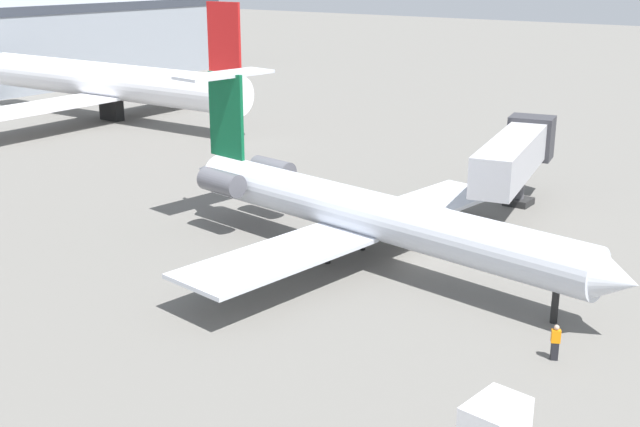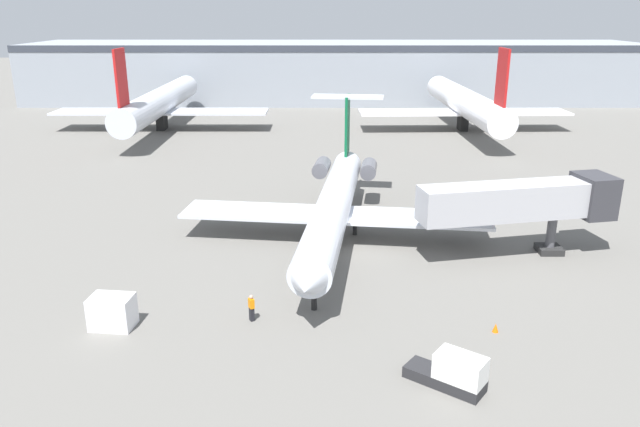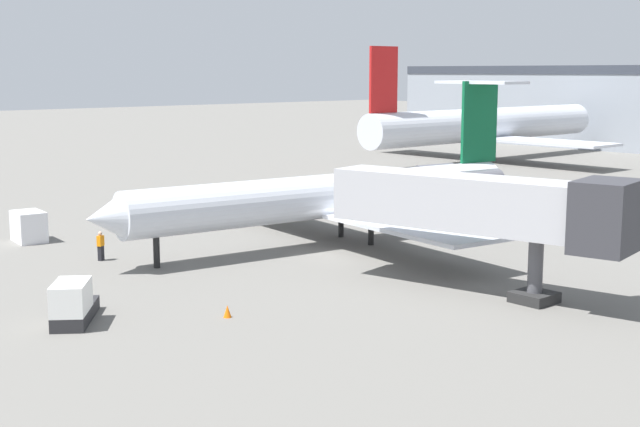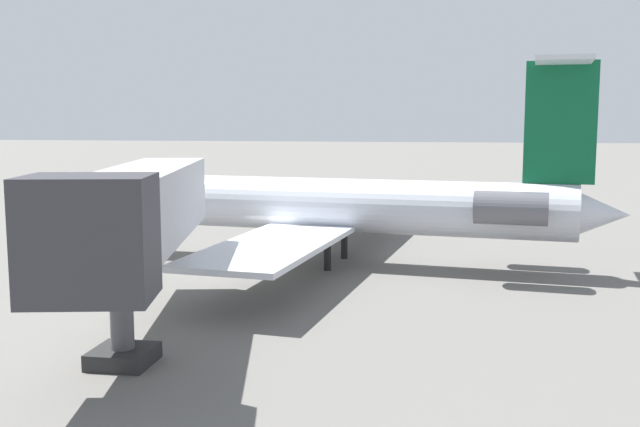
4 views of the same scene
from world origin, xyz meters
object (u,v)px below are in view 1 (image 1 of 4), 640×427
regional_jet (359,210)px  jet_bridge (517,153)px  cargo_container_uld (495,427)px  parked_airliner_west_mid (111,82)px  ground_crew_marshaller (555,342)px

regional_jet → jet_bridge: (14.42, -3.53, 1.19)m
cargo_container_uld → jet_bridge: bearing=21.9°
cargo_container_uld → parked_airliner_west_mid: size_ratio=0.07×
jet_bridge → ground_crew_marshaller: (-19.73, -10.42, -3.46)m
parked_airliner_west_mid → ground_crew_marshaller: bearing=-113.3°
ground_crew_marshaller → cargo_container_uld: size_ratio=0.64×
ground_crew_marshaller → cargo_container_uld: 8.14m
regional_jet → jet_bridge: size_ratio=2.06×
regional_jet → cargo_container_uld: 20.02m
jet_bridge → ground_crew_marshaller: size_ratio=9.05×
cargo_container_uld → parked_airliner_west_mid: bearing=60.9°
jet_bridge → parked_airliner_west_mid: (6.55, 50.50, -0.04)m
parked_airliner_west_mid → cargo_container_uld: bearing=-119.1°
ground_crew_marshaller → cargo_container_uld: cargo_container_uld is taller
regional_jet → jet_bridge: bearing=-13.8°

